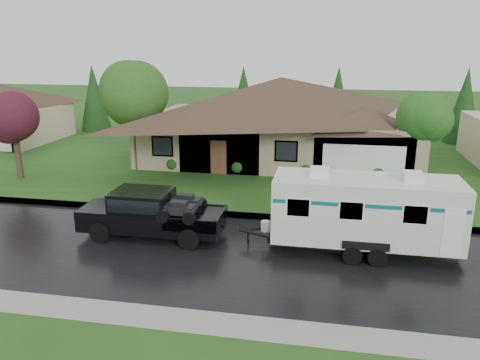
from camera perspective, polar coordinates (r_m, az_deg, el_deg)
ground at (r=20.56m, az=-4.90°, el=-6.40°), size 140.00×140.00×0.00m
road at (r=18.80m, az=-6.52°, el=-8.68°), size 140.00×8.00×0.01m
curb at (r=22.56m, az=-3.40°, el=-4.07°), size 140.00×0.50×0.15m
lawn at (r=34.56m, az=1.65°, el=3.15°), size 140.00×26.00×0.15m
house_main at (r=32.52m, az=5.42°, el=8.56°), size 19.44×10.80×6.90m
tree_left_green at (r=30.06m, az=-12.89°, el=10.07°), size 4.11×4.11×6.81m
tree_red at (r=30.55m, az=-25.92°, el=6.55°), size 3.01×3.01×4.99m
tree_right_green at (r=28.81m, az=21.57°, el=6.86°), size 3.15×3.15×5.21m
shrub_row at (r=28.68m, az=3.84°, el=1.57°), size 13.60×1.00×1.00m
pickup_truck at (r=20.14m, az=-11.00°, el=-3.86°), size 6.02×2.29×2.01m
travel_trailer at (r=18.66m, az=15.03°, el=-3.51°), size 7.43×2.61×3.33m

